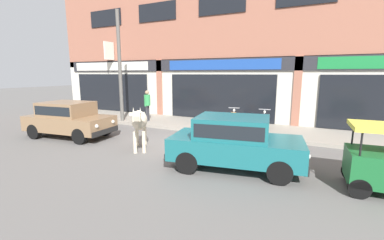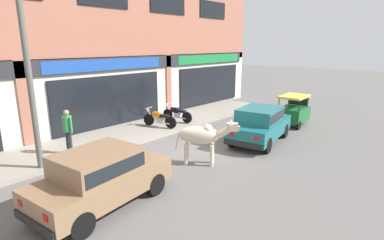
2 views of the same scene
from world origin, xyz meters
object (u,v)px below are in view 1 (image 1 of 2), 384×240
cow (139,121)px  pedestrian (147,102)px  car_0 (69,118)px  motorcycle_0 (233,120)px  car_1 (234,140)px  motorcycle_1 (263,122)px  utility_pole (120,67)px

cow → pedestrian: pedestrian is taller
car_0 → motorcycle_0: car_0 is taller
car_1 → motorcycle_1: (-0.14, 4.62, -0.30)m
car_1 → cow: bearing=175.5°
utility_pole → pedestrian: bearing=23.3°
pedestrian → motorcycle_0: bearing=2.6°
cow → utility_pole: bearing=138.0°
car_1 → utility_pole: utility_pole is taller
motorcycle_1 → pedestrian: size_ratio=1.13×
pedestrian → utility_pole: size_ratio=0.29×
cow → motorcycle_1: size_ratio=1.03×
car_0 → car_1: same height
motorcycle_1 → utility_pole: bearing=-173.1°
car_0 → pedestrian: bearing=73.8°
car_0 → utility_pole: utility_pole is taller
pedestrian → utility_pole: 2.26m
cow → motorcycle_1: cow is taller
motorcycle_0 → car_1: bearing=-72.2°
car_0 → motorcycle_1: size_ratio=2.06×
motorcycle_0 → pedestrian: bearing=-177.4°
car_0 → pedestrian: size_ratio=2.34×
pedestrian → utility_pole: (-1.25, -0.54, 1.81)m
cow → car_0: 3.75m
car_0 → motorcycle_0: 7.01m
car_0 → motorcycle_1: 8.18m
motorcycle_1 → pedestrian: (-5.89, -0.32, 0.60)m
cow → pedestrian: bearing=123.0°
motorcycle_0 → pedestrian: size_ratio=1.11×
car_1 → motorcycle_0: 4.75m
car_1 → utility_pole: bearing=152.7°
car_0 → utility_pole: size_ratio=0.67×
motorcycle_0 → cow: bearing=-114.8°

